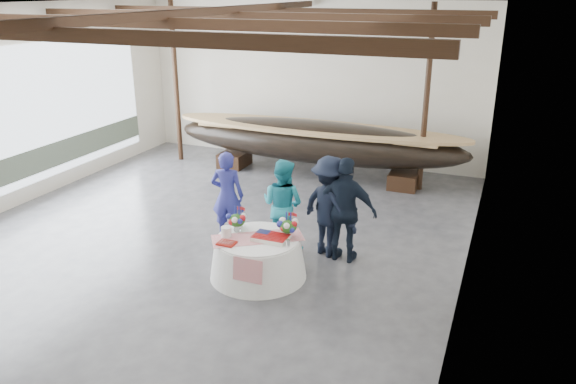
% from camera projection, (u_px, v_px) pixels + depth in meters
% --- Properties ---
extents(floor, '(10.00, 12.00, 0.01)m').
position_uv_depth(floor, '(209.00, 236.00, 11.49)').
color(floor, '#3D3D42').
rests_on(floor, ground).
extents(wall_back, '(10.00, 0.02, 4.50)m').
position_uv_depth(wall_back, '(310.00, 83.00, 15.94)').
color(wall_back, silver).
rests_on(wall_back, ground).
extents(wall_left, '(0.02, 12.00, 4.50)m').
position_uv_depth(wall_left, '(7.00, 109.00, 12.48)').
color(wall_left, silver).
rests_on(wall_left, ground).
extents(wall_right, '(0.02, 12.00, 4.50)m').
position_uv_depth(wall_right, '(476.00, 157.00, 8.96)').
color(wall_right, silver).
rests_on(wall_right, ground).
extents(ceiling, '(10.00, 12.00, 0.01)m').
position_uv_depth(ceiling, '(197.00, 5.00, 9.95)').
color(ceiling, white).
rests_on(ceiling, wall_back).
extents(pavilion_structure, '(9.80, 11.76, 4.50)m').
position_uv_depth(pavilion_structure, '(219.00, 31.00, 10.80)').
color(pavilion_structure, black).
rests_on(pavilion_structure, ground).
extents(open_bay, '(0.03, 7.00, 3.20)m').
position_uv_depth(open_bay, '(46.00, 119.00, 13.48)').
color(open_bay, silver).
rests_on(open_bay, ground).
extents(longboat_display, '(8.06, 1.61, 1.51)m').
position_uv_depth(longboat_display, '(315.00, 141.00, 14.85)').
color(longboat_display, black).
rests_on(longboat_display, ground).
extents(banquet_table, '(1.70, 1.70, 0.73)m').
position_uv_depth(banquet_table, '(258.00, 257.00, 9.81)').
color(banquet_table, white).
rests_on(banquet_table, ground).
extents(tabletop_items, '(1.61, 1.33, 0.40)m').
position_uv_depth(tabletop_items, '(259.00, 227.00, 9.74)').
color(tabletop_items, '#B31125').
rests_on(tabletop_items, banquet_table).
extents(guest_woman_blue, '(0.74, 0.57, 1.81)m').
position_uv_depth(guest_woman_blue, '(227.00, 196.00, 11.14)').
color(guest_woman_blue, navy).
rests_on(guest_woman_blue, ground).
extents(guest_woman_teal, '(0.98, 0.82, 1.80)m').
position_uv_depth(guest_woman_teal, '(283.00, 205.00, 10.71)').
color(guest_woman_teal, teal).
rests_on(guest_woman_teal, ground).
extents(guest_man_left, '(1.44, 1.20, 1.93)m').
position_uv_depth(guest_man_left, '(330.00, 207.00, 10.42)').
color(guest_man_left, black).
rests_on(guest_man_left, ground).
extents(guest_man_right, '(1.18, 0.53, 1.98)m').
position_uv_depth(guest_man_right, '(346.00, 210.00, 10.18)').
color(guest_man_right, black).
rests_on(guest_man_right, ground).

